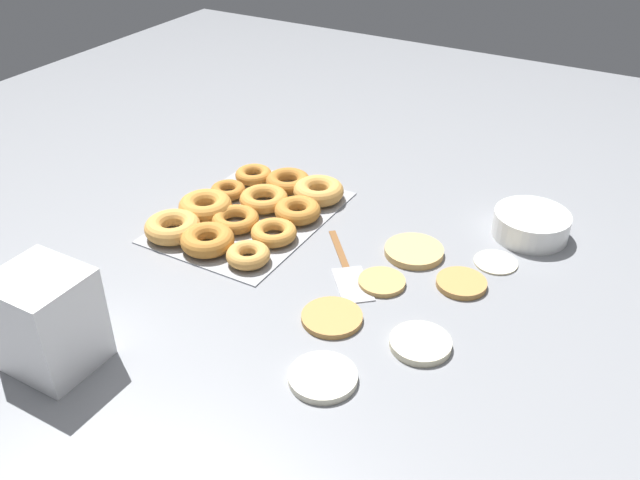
% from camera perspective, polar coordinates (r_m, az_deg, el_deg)
% --- Properties ---
extents(ground_plane, '(3.00, 3.00, 0.00)m').
position_cam_1_polar(ground_plane, '(1.28, 1.95, -3.74)').
color(ground_plane, gray).
extents(pancake_0, '(0.10, 0.10, 0.01)m').
position_cam_1_polar(pancake_0, '(1.16, 8.46, -8.61)').
color(pancake_0, beige).
rests_on(pancake_0, ground_plane).
extents(pancake_1, '(0.09, 0.09, 0.01)m').
position_cam_1_polar(pancake_1, '(1.29, 5.22, -3.53)').
color(pancake_1, tan).
rests_on(pancake_1, ground_plane).
extents(pancake_2, '(0.12, 0.12, 0.01)m').
position_cam_1_polar(pancake_2, '(1.38, 7.92, -0.93)').
color(pancake_2, tan).
rests_on(pancake_2, ground_plane).
extents(pancake_3, '(0.10, 0.10, 0.01)m').
position_cam_1_polar(pancake_3, '(1.30, 11.81, -3.58)').
color(pancake_3, '#B27F42').
rests_on(pancake_3, ground_plane).
extents(pancake_4, '(0.11, 0.11, 0.01)m').
position_cam_1_polar(pancake_4, '(1.09, 0.24, -11.48)').
color(pancake_4, silver).
rests_on(pancake_4, ground_plane).
extents(pancake_5, '(0.09, 0.09, 0.01)m').
position_cam_1_polar(pancake_5, '(1.38, 14.59, -1.76)').
color(pancake_5, beige).
rests_on(pancake_5, ground_plane).
extents(pancake_6, '(0.11, 0.11, 0.01)m').
position_cam_1_polar(pancake_6, '(1.20, 1.01, -6.54)').
color(pancake_6, '#B27F42').
rests_on(pancake_6, ground_plane).
extents(donut_tray, '(0.42, 0.31, 0.04)m').
position_cam_1_polar(donut_tray, '(1.48, -6.06, 2.46)').
color(donut_tray, '#93969B').
rests_on(donut_tray, ground_plane).
extents(batter_bowl, '(0.16, 0.16, 0.05)m').
position_cam_1_polar(batter_bowl, '(1.48, 17.34, 1.25)').
color(batter_bowl, white).
rests_on(batter_bowl, ground_plane).
extents(container_stack, '(0.13, 0.14, 0.17)m').
position_cam_1_polar(container_stack, '(1.15, -21.97, -6.31)').
color(container_stack, white).
rests_on(container_stack, ground_plane).
extents(spatula, '(0.21, 0.19, 0.01)m').
position_cam_1_polar(spatula, '(1.30, 2.50, -3.01)').
color(spatula, brown).
rests_on(spatula, ground_plane).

